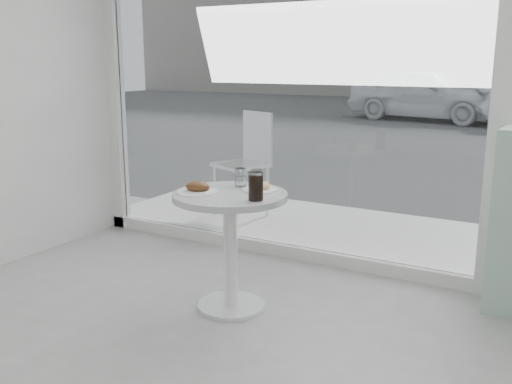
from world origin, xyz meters
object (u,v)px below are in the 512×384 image
Objects in this scene: plate_donut at (260,188)px; water_tumbler_a at (241,178)px; patio_chair at (248,157)px; plate_fritter at (198,189)px; water_tumbler_b at (256,179)px; car_white at (427,94)px; main_table at (230,227)px; cola_glass at (256,187)px.

water_tumbler_a is at bearing 160.94° from plate_donut.
patio_chair is 2.20m from plate_fritter.
car_white is at bearing 98.53° from water_tumbler_b.
water_tumbler_a is (0.13, 0.31, 0.02)m from plate_fritter.
plate_fritter reaches higher than main_table.
cola_glass reaches higher than water_tumbler_b.
cola_glass reaches higher than main_table.
plate_donut is 1.87× the size of water_tumbler_b.
main_table is 6.52× the size of water_tumbler_a.
patio_chair reaches higher than plate_donut.
car_white is 13.13m from cola_glass.
patio_chair is 6.11× the size of cola_glass.
water_tumbler_b is at bearing 54.07° from plate_fritter.
main_table is 0.18× the size of car_white.
water_tumbler_a reaches higher than plate_donut.
plate_donut is 0.11m from water_tumbler_b.
water_tumbler_b is (1.07, -1.71, 0.19)m from patio_chair.
water_tumbler_b is (0.23, 0.32, 0.02)m from plate_fritter.
water_tumbler_b is 0.70× the size of cola_glass.
main_table is at bearing -40.46° from patio_chair.
main_table is 0.32m from plate_fritter.
main_table is at bearing 29.57° from plate_fritter.
plate_donut is (0.13, 0.15, 0.24)m from main_table.
water_tumbler_b is (0.11, 0.02, 0.00)m from water_tumbler_a.
plate_fritter is at bearing -178.68° from cola_glass.
patio_chair reaches higher than main_table.
plate_fritter is 0.40m from water_tumbler_b.
water_tumbler_b is at bearing -35.95° from patio_chair.
cola_glass is at bearing -60.96° from water_tumbler_b.
water_tumbler_a is at bearing 133.67° from cola_glass.
patio_chair is at bearing 122.11° from water_tumbler_b.
patio_chair is 4.65× the size of plate_donut.
patio_chair is at bearing 119.18° from water_tumbler_a.
plate_donut is 0.19m from water_tumbler_a.
water_tumbler_a is at bearing -159.52° from car_white.
plate_donut is (1.14, -1.79, 0.15)m from patio_chair.
car_white is 16.39× the size of plate_fritter.
main_table is 4.56× the size of cola_glass.
main_table is 3.00× the size of plate_fritter.
water_tumbler_b is (-0.07, 0.08, 0.03)m from plate_donut.
car_white is at bearing 98.04° from water_tumbler_a.
cola_glass is (0.28, -0.30, 0.03)m from water_tumbler_a.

